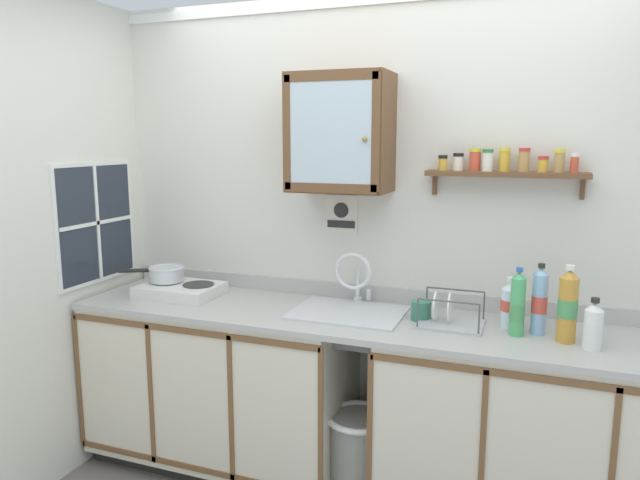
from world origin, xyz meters
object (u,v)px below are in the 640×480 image
at_px(bottle_water_blue_3, 539,302).
at_px(trash_bin, 359,456).
at_px(dish_rack, 449,319).
at_px(bottle_juice_amber_2, 568,306).
at_px(hot_plate_stove, 180,290).
at_px(bottle_water_clear_4, 510,305).
at_px(bottle_soda_green_1, 518,305).
at_px(wall_cabinet, 340,133).
at_px(warning_sign, 341,215).
at_px(sink, 349,316).
at_px(mug, 421,310).
at_px(bottle_opaque_white_0, 593,326).
at_px(saucepan, 166,273).

xyz_separation_m(bottle_water_blue_3, trash_bin, (-0.78, -0.12, -0.83)).
bearing_deg(dish_rack, bottle_juice_amber_2, -5.65).
bearing_deg(hot_plate_stove, bottle_water_clear_4, 1.73).
relative_size(bottle_soda_green_1, wall_cabinet, 0.53).
bearing_deg(bottle_juice_amber_2, warning_sign, 163.40).
height_order(sink, mug, sink).
bearing_deg(warning_sign, bottle_juice_amber_2, -16.60).
bearing_deg(dish_rack, bottle_opaque_white_0, -10.24).
xyz_separation_m(hot_plate_stove, bottle_juice_amber_2, (1.96, -0.05, 0.12)).
height_order(saucepan, trash_bin, saucepan).
bearing_deg(wall_cabinet, trash_bin, -52.16).
bearing_deg(bottle_water_clear_4, dish_rack, -167.83).
height_order(hot_plate_stove, bottle_water_blue_3, bottle_water_blue_3).
xyz_separation_m(bottle_juice_amber_2, wall_cabinet, (-1.08, 0.19, 0.72)).
bearing_deg(warning_sign, hot_plate_stove, -161.45).
xyz_separation_m(bottle_water_clear_4, mug, (-0.40, -0.02, -0.06)).
relative_size(wall_cabinet, trash_bin, 1.27).
bearing_deg(bottle_water_blue_3, bottle_opaque_white_0, -30.26).
bearing_deg(mug, warning_sign, 152.86).
bearing_deg(warning_sign, wall_cabinet, -74.38).
xyz_separation_m(hot_plate_stove, trash_bin, (1.07, -0.11, -0.72)).
bearing_deg(bottle_juice_amber_2, saucepan, 177.92).
distance_m(bottle_water_clear_4, dish_rack, 0.28).
xyz_separation_m(mug, warning_sign, (-0.49, 0.25, 0.40)).
xyz_separation_m(bottle_juice_amber_2, trash_bin, (-0.89, -0.05, -0.84)).
height_order(sink, bottle_water_clear_4, sink).
xyz_separation_m(mug, wall_cabinet, (-0.45, 0.10, 0.83)).
distance_m(bottle_water_blue_3, dish_rack, 0.40).
bearing_deg(warning_sign, saucepan, -164.61).
bearing_deg(dish_rack, trash_bin, -165.32).
distance_m(bottle_opaque_white_0, warning_sign, 1.33).
relative_size(hot_plate_stove, mug, 3.34).
xyz_separation_m(saucepan, dish_rack, (1.57, -0.03, -0.08)).
xyz_separation_m(dish_rack, warning_sign, (-0.63, 0.29, 0.42)).
relative_size(bottle_opaque_white_0, bottle_soda_green_1, 0.71).
relative_size(warning_sign, trash_bin, 0.47).
bearing_deg(trash_bin, dish_rack, 14.68).
bearing_deg(bottle_opaque_white_0, bottle_water_clear_4, 153.83).
xyz_separation_m(bottle_soda_green_1, warning_sign, (-0.92, 0.32, 0.31)).
distance_m(sink, bottle_water_clear_4, 0.77).
distance_m(hot_plate_stove, wall_cabinet, 1.23).
bearing_deg(bottle_water_clear_4, bottle_juice_amber_2, -24.18).
relative_size(sink, saucepan, 1.64).
relative_size(bottle_juice_amber_2, dish_rack, 1.14).
xyz_separation_m(bottle_water_clear_4, dish_rack, (-0.26, -0.06, -0.08)).
bearing_deg(warning_sign, bottle_soda_green_1, -19.27).
height_order(bottle_juice_amber_2, bottle_water_blue_3, bottle_juice_amber_2).
height_order(hot_plate_stove, mug, mug).
distance_m(saucepan, dish_rack, 1.57).
relative_size(bottle_soda_green_1, bottle_water_blue_3, 0.96).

